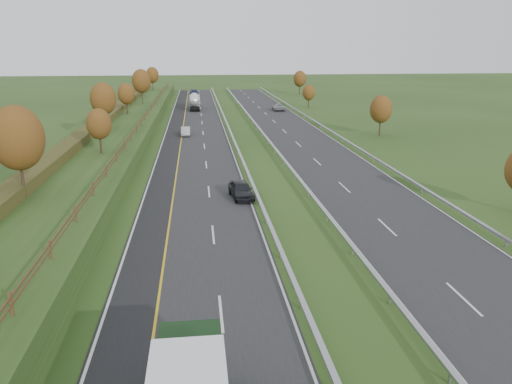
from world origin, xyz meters
TOP-DOWN VIEW (x-y plane):
  - ground at (8.00, 55.00)m, footprint 400.00×400.00m
  - near_carriageway at (0.00, 60.00)m, footprint 10.50×200.00m
  - far_carriageway at (16.50, 60.00)m, footprint 10.50×200.00m
  - hard_shoulder at (-3.75, 60.00)m, footprint 3.00×200.00m
  - lane_markings at (6.40, 59.88)m, footprint 26.75×200.00m
  - embankment_left at (-13.00, 60.00)m, footprint 12.00×200.00m
  - hedge_left at (-15.00, 60.00)m, footprint 2.20×180.00m
  - fence_left at (-8.50, 59.59)m, footprint 0.12×189.06m
  - median_barrier_near at (5.70, 60.00)m, footprint 0.32×200.00m
  - median_barrier_far at (10.80, 60.00)m, footprint 0.32×200.00m
  - outer_barrier_far at (22.30, 60.00)m, footprint 0.32×200.00m
  - trees_left at (-12.64, 56.63)m, footprint 6.64×164.30m
  - trees_far at (29.80, 89.21)m, footprint 8.45×118.60m
  - road_tanker at (-0.11, 105.50)m, footprint 2.40×11.22m
  - car_dark_near at (4.30, 32.55)m, footprint 2.50×4.99m
  - car_silver_mid at (-1.60, 68.77)m, footprint 1.45×4.16m
  - car_small_far at (-0.22, 140.00)m, footprint 2.56×5.64m
  - car_oncoming at (18.95, 100.47)m, footprint 2.82×5.70m

SIDE VIEW (x-z plane):
  - ground at x=8.00m, z-range 0.00..0.00m
  - near_carriageway at x=0.00m, z-range 0.00..0.04m
  - far_carriageway at x=16.50m, z-range 0.00..0.04m
  - hard_shoulder at x=-3.75m, z-range 0.00..0.04m
  - lane_markings at x=6.40m, z-range 0.04..0.05m
  - median_barrier_near at x=5.70m, z-range 0.26..0.97m
  - median_barrier_far at x=10.80m, z-range 0.26..0.97m
  - outer_barrier_far at x=22.30m, z-range 0.26..0.97m
  - car_silver_mid at x=-1.60m, z-range 0.04..1.41m
  - car_oncoming at x=18.95m, z-range 0.04..1.60m
  - car_small_far at x=-0.22m, z-range 0.04..1.64m
  - car_dark_near at x=4.30m, z-range 0.04..1.67m
  - embankment_left at x=-13.00m, z-range 0.00..2.00m
  - road_tanker at x=-0.11m, z-range 0.13..3.59m
  - hedge_left at x=-15.00m, z-range 2.00..3.10m
  - fence_left at x=-8.50m, z-range 2.13..3.33m
  - trees_far at x=29.80m, z-range 0.69..7.81m
  - trees_left at x=-12.64m, z-range 2.53..10.20m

